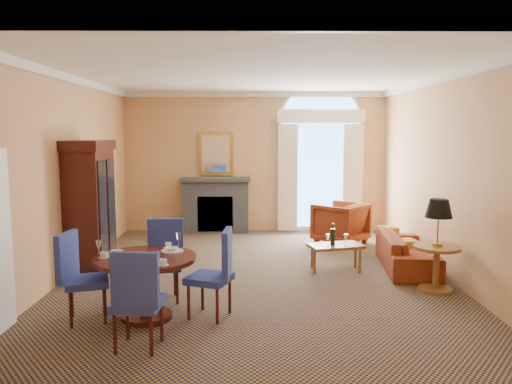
{
  "coord_description": "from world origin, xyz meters",
  "views": [
    {
      "loc": [
        -0.06,
        -7.75,
        2.3
      ],
      "look_at": [
        0.0,
        0.5,
        1.3
      ],
      "focal_mm": 35.0,
      "sensor_mm": 36.0,
      "label": 1
    }
  ],
  "objects_px": {
    "sofa": "(407,251)",
    "coffee_table": "(335,246)",
    "armoire": "(90,209)",
    "dining_table": "(146,273)",
    "side_table": "(438,234)",
    "armchair": "(340,223)"
  },
  "relations": [
    {
      "from": "sofa",
      "to": "coffee_table",
      "type": "bearing_deg",
      "value": 103.08
    },
    {
      "from": "armoire",
      "to": "sofa",
      "type": "distance_m",
      "value": 5.33
    },
    {
      "from": "dining_table",
      "to": "coffee_table",
      "type": "xyz_separation_m",
      "value": [
        2.69,
        2.12,
        -0.16
      ]
    },
    {
      "from": "armoire",
      "to": "sofa",
      "type": "xyz_separation_m",
      "value": [
        5.27,
        0.14,
        -0.76
      ]
    },
    {
      "from": "armoire",
      "to": "sofa",
      "type": "relative_size",
      "value": 1.1
    },
    {
      "from": "sofa",
      "to": "side_table",
      "type": "relative_size",
      "value": 1.5
    },
    {
      "from": "coffee_table",
      "to": "side_table",
      "type": "bearing_deg",
      "value": -54.32
    },
    {
      "from": "armoire",
      "to": "side_table",
      "type": "distance_m",
      "value": 5.43
    },
    {
      "from": "armoire",
      "to": "dining_table",
      "type": "relative_size",
      "value": 1.74
    },
    {
      "from": "sofa",
      "to": "coffee_table",
      "type": "height_order",
      "value": "coffee_table"
    },
    {
      "from": "side_table",
      "to": "coffee_table",
      "type": "bearing_deg",
      "value": 140.14
    },
    {
      "from": "dining_table",
      "to": "side_table",
      "type": "bearing_deg",
      "value": 14.78
    },
    {
      "from": "coffee_table",
      "to": "armoire",
      "type": "bearing_deg",
      "value": 165.53
    },
    {
      "from": "armchair",
      "to": "armoire",
      "type": "bearing_deg",
      "value": -23.9
    },
    {
      "from": "armoire",
      "to": "coffee_table",
      "type": "height_order",
      "value": "armoire"
    },
    {
      "from": "dining_table",
      "to": "armchair",
      "type": "xyz_separation_m",
      "value": [
        3.13,
        4.15,
        -0.15
      ]
    },
    {
      "from": "armchair",
      "to": "coffee_table",
      "type": "bearing_deg",
      "value": 29.48
    },
    {
      "from": "armoire",
      "to": "side_table",
      "type": "xyz_separation_m",
      "value": [
        5.32,
        -1.07,
        -0.21
      ]
    },
    {
      "from": "sofa",
      "to": "armchair",
      "type": "bearing_deg",
      "value": 29.2
    },
    {
      "from": "armoire",
      "to": "coffee_table",
      "type": "bearing_deg",
      "value": -0.01
    },
    {
      "from": "armchair",
      "to": "sofa",
      "type": "bearing_deg",
      "value": 64.43
    },
    {
      "from": "armoire",
      "to": "armchair",
      "type": "distance_m",
      "value": 4.96
    }
  ]
}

